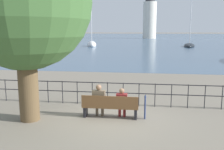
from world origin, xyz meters
name	(u,v)px	position (x,y,z in m)	size (l,w,h in m)	color
ground_plane	(110,117)	(0.00, 0.00, 0.00)	(1000.00, 1000.00, 0.00)	gray
harbor_water	(144,36)	(0.00, 160.55, 0.00)	(600.00, 300.00, 0.01)	#47607A
shade_tree	(23,3)	(-2.97, -0.69, 4.30)	(4.83, 4.83, 6.75)	brown
park_bench	(110,107)	(0.00, -0.07, 0.45)	(2.17, 0.45, 0.90)	brown
seated_person_left	(99,99)	(-0.45, 0.01, 0.71)	(0.49, 0.35, 1.30)	brown
seated_person_right	(122,101)	(0.45, 0.02, 0.65)	(0.42, 0.35, 1.18)	maroon
promenade_railing	(115,90)	(0.00, 1.62, 0.69)	(13.45, 0.04, 1.05)	black
closed_umbrella	(145,105)	(1.34, -0.02, 0.55)	(0.09, 0.09, 0.98)	navy
sailboat_1	(92,45)	(-10.36, 44.05, 0.37)	(3.24, 5.79, 8.07)	white
sailboat_2	(189,45)	(10.46, 45.93, 0.28)	(3.48, 7.99, 11.45)	black
harbor_lighthouse	(150,18)	(2.65, 104.14, 8.94)	(5.82, 5.82, 19.22)	silver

